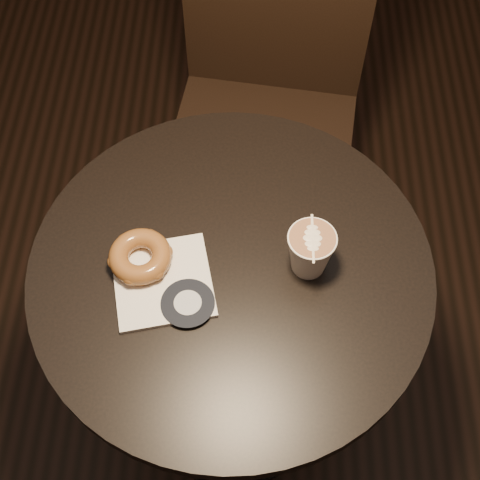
{
  "coord_description": "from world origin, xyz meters",
  "views": [
    {
      "loc": [
        0.03,
        -0.56,
        1.75
      ],
      "look_at": [
        0.01,
        0.03,
        0.79
      ],
      "focal_mm": 50.0,
      "sensor_mm": 36.0,
      "label": 1
    }
  ],
  "objects_px": {
    "latte_cup": "(310,252)",
    "doughnut": "(140,256)",
    "cafe_table": "(232,315)",
    "pastry_bag": "(163,282)",
    "chair": "(269,78)"
  },
  "relations": [
    {
      "from": "pastry_bag",
      "to": "latte_cup",
      "type": "relative_size",
      "value": 1.78
    },
    {
      "from": "cafe_table",
      "to": "doughnut",
      "type": "relative_size",
      "value": 6.99
    },
    {
      "from": "cafe_table",
      "to": "latte_cup",
      "type": "distance_m",
      "value": 0.28
    },
    {
      "from": "cafe_table",
      "to": "pastry_bag",
      "type": "xyz_separation_m",
      "value": [
        -0.11,
        -0.04,
        0.2
      ]
    },
    {
      "from": "pastry_bag",
      "to": "latte_cup",
      "type": "height_order",
      "value": "latte_cup"
    },
    {
      "from": "doughnut",
      "to": "cafe_table",
      "type": "bearing_deg",
      "value": 0.4
    },
    {
      "from": "latte_cup",
      "to": "doughnut",
      "type": "bearing_deg",
      "value": -179.11
    },
    {
      "from": "latte_cup",
      "to": "cafe_table",
      "type": "bearing_deg",
      "value": -178.55
    },
    {
      "from": "chair",
      "to": "doughnut",
      "type": "bearing_deg",
      "value": -102.51
    },
    {
      "from": "chair",
      "to": "latte_cup",
      "type": "bearing_deg",
      "value": -75.67
    },
    {
      "from": "pastry_bag",
      "to": "chair",
      "type": "bearing_deg",
      "value": 61.27
    },
    {
      "from": "cafe_table",
      "to": "latte_cup",
      "type": "bearing_deg",
      "value": 1.45
    },
    {
      "from": "chair",
      "to": "pastry_bag",
      "type": "height_order",
      "value": "chair"
    },
    {
      "from": "cafe_table",
      "to": "doughnut",
      "type": "distance_m",
      "value": 0.27
    },
    {
      "from": "chair",
      "to": "latte_cup",
      "type": "xyz_separation_m",
      "value": [
        0.06,
        -0.58,
        0.19
      ]
    }
  ]
}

